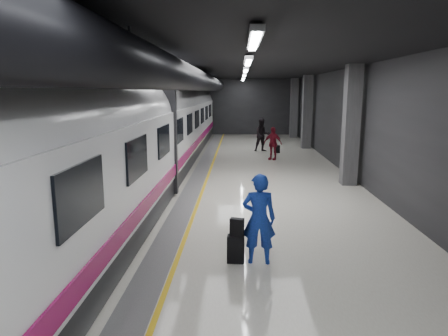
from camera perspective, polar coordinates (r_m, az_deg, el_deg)
ground at (r=13.63m, az=0.63°, el=-4.07°), size 40.00×40.00×0.00m
platform_hall at (r=14.13m, az=-0.41°, el=10.96°), size 10.02×40.02×4.51m
train at (r=13.72m, az=-13.08°, el=4.54°), size 3.05×38.00×4.05m
traveler_main at (r=8.27m, az=5.01°, el=-7.25°), size 0.71×0.48×1.90m
suitcase_main at (r=8.49m, az=1.70°, el=-11.47°), size 0.37×0.24×0.58m
shoulder_bag at (r=8.31m, az=1.86°, el=-8.46°), size 0.31×0.22×0.38m
traveler_far_a at (r=23.81m, az=5.48°, el=4.72°), size 1.07×0.90×1.95m
traveler_far_b at (r=20.95m, az=6.97°, el=3.51°), size 1.08×0.85×1.71m
suitcase_far at (r=23.31m, az=7.58°, el=2.68°), size 0.34×0.26×0.45m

